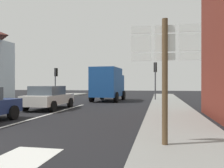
{
  "coord_description": "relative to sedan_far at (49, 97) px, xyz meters",
  "views": [
    {
      "loc": [
        5.67,
        -5.42,
        1.62
      ],
      "look_at": [
        2.85,
        9.02,
        1.6
      ],
      "focal_mm": 38.24,
      "sensor_mm": 36.0,
      "label": 1
    }
  ],
  "objects": [
    {
      "name": "traffic_light_far_left",
      "position": [
        -4.25,
        10.43,
        1.7
      ],
      "size": [
        0.3,
        0.49,
        3.32
      ],
      "color": "#47474C",
      "rests_on": "ground"
    },
    {
      "name": "route_sign_post",
      "position": [
        6.94,
        -8.02,
        1.24
      ],
      "size": [
        1.66,
        0.14,
        3.2
      ],
      "color": "brown",
      "rests_on": "ground"
    },
    {
      "name": "lane_centre_stripe",
      "position": [
        1.12,
        -2.55,
        -0.75
      ],
      "size": [
        0.16,
        12.0,
        0.01
      ],
      "primitive_type": "cube",
      "color": "silver",
      "rests_on": "ground"
    },
    {
      "name": "ground_plane",
      "position": [
        1.12,
        1.45,
        -0.76
      ],
      "size": [
        80.0,
        80.0,
        0.0
      ],
      "primitive_type": "plane",
      "color": "black"
    },
    {
      "name": "sidewalk_right",
      "position": [
        7.49,
        -0.55,
        -0.69
      ],
      "size": [
        2.62,
        44.0,
        0.14
      ],
      "primitive_type": "cube",
      "color": "gray",
      "rests_on": "ground"
    },
    {
      "name": "delivery_truck",
      "position": [
        2.17,
        7.67,
        0.89
      ],
      "size": [
        2.65,
        5.08,
        3.05
      ],
      "color": "#19478C",
      "rests_on": "ground"
    },
    {
      "name": "lane_turn_arrow",
      "position": [
        3.9,
        -9.55,
        -0.75
      ],
      "size": [
        1.2,
        2.2,
        0.01
      ],
      "primitive_type": "cube",
      "color": "silver",
      "rests_on": "ground"
    },
    {
      "name": "sedan_far",
      "position": [
        0.0,
        0.0,
        0.0
      ],
      "size": [
        1.98,
        4.21,
        1.47
      ],
      "color": "beige",
      "rests_on": "ground"
    },
    {
      "name": "traffic_light_far_right",
      "position": [
        6.49,
        8.74,
        1.91
      ],
      "size": [
        0.3,
        0.49,
        3.6
      ],
      "color": "#47474C",
      "rests_on": "ground"
    }
  ]
}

